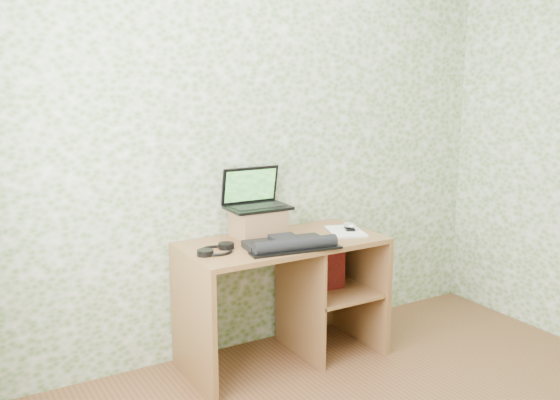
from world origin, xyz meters
TOP-DOWN VIEW (x-y plane):
  - wall_back at (0.00, 1.75)m, footprint 3.50×0.00m
  - desk at (0.08, 1.47)m, footprint 1.20×0.60m
  - riser at (-0.09, 1.58)m, footprint 0.30×0.25m
  - laptop at (-0.09, 1.62)m, footprint 0.37×0.27m
  - keyboard at (-0.05, 1.28)m, footprint 0.54×0.33m
  - headphones at (-0.44, 1.42)m, footprint 0.25×0.24m
  - notepad at (0.43, 1.40)m, footprint 0.28×0.33m
  - mouse at (0.47, 1.41)m, footprint 0.11×0.12m
  - pen at (0.51, 1.45)m, footprint 0.06×0.11m
  - red_box at (0.31, 1.44)m, footprint 0.25×0.09m

SIDE VIEW (x-z plane):
  - desk at x=0.08m, z-range 0.11..0.86m
  - red_box at x=0.31m, z-range 0.39..0.68m
  - notepad at x=0.43m, z-range 0.75..0.76m
  - headphones at x=-0.44m, z-range 0.75..0.78m
  - pen at x=0.51m, z-range 0.76..0.77m
  - keyboard at x=-0.05m, z-range 0.74..0.81m
  - mouse at x=0.47m, z-range 0.76..0.80m
  - riser at x=-0.09m, z-range 0.75..0.92m
  - laptop at x=-0.09m, z-range 0.86..1.10m
  - wall_back at x=0.00m, z-range -0.45..3.05m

